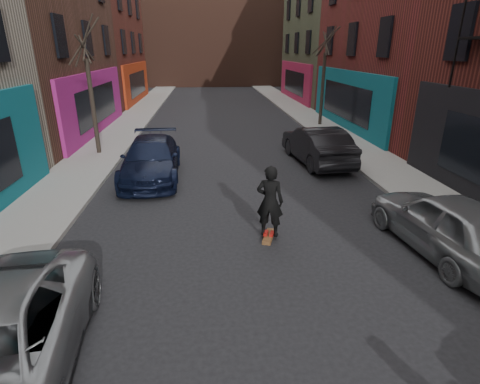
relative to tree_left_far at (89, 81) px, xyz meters
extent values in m
cube|color=gray|center=(-0.05, 12.00, -3.31)|extent=(2.50, 84.00, 0.13)
cube|color=gray|center=(12.45, 12.00, -3.31)|extent=(2.50, 84.00, 0.13)
cube|color=#47281E|center=(6.20, 38.00, 3.62)|extent=(40.00, 10.00, 14.00)
imported|color=black|center=(2.93, -3.57, -2.63)|extent=(2.26, 5.22, 1.50)
imported|color=gray|center=(10.80, -10.04, -2.61)|extent=(2.29, 4.71, 1.55)
imported|color=black|center=(9.83, -2.15, -2.58)|extent=(2.16, 5.00, 1.60)
cube|color=brown|center=(6.64, -8.94, -3.33)|extent=(0.47, 0.83, 0.10)
imported|color=black|center=(6.64, -8.94, -2.33)|extent=(0.81, 0.66, 1.91)
camera|label=1|loc=(5.09, -17.65, 1.31)|focal=28.00mm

